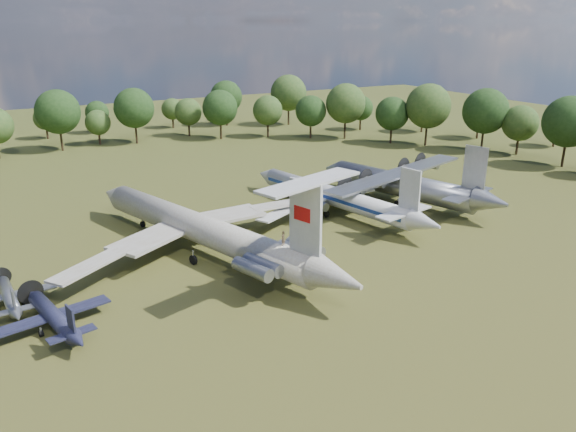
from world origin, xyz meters
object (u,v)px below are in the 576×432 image
il62_airliner (202,234)px  tu104_jet (334,200)px  an12_transport (401,188)px  person_on_il62 (283,238)px  small_prop_west (54,320)px  small_prop_northwest (9,299)px

il62_airliner → tu104_jet: size_ratio=1.28×
an12_transport → person_on_il62: person_on_il62 is taller
small_prop_west → person_on_il62: person_on_il62 is taller
il62_airliner → small_prop_west: (-19.15, -11.22, -1.45)m
an12_transport → tu104_jet: bearing=158.3°
an12_transport → small_prop_northwest: (-58.67, -8.82, -1.48)m
an12_transport → small_prop_west: an12_transport is taller
an12_transport → person_on_il62: 36.76m
il62_airliner → an12_transport: bearing=-10.3°
small_prop_west → small_prop_northwest: 7.94m
small_prop_west → person_on_il62: bearing=-18.5°
an12_transport → person_on_il62: (-31.62, -18.41, 3.53)m
an12_transport → small_prop_west: size_ratio=2.42×
an12_transport → small_prop_west: (-55.15, -15.93, -1.31)m
tu104_jet → small_prop_northwest: (-46.19, -9.81, -1.11)m
il62_airliner → small_prop_northwest: (-22.66, -4.10, -1.63)m
il62_airliner → tu104_jet: 24.22m
tu104_jet → small_prop_northwest: tu104_jet is taller
person_on_il62 → small_prop_west: bearing=-37.2°
small_prop_northwest → person_on_il62: size_ratio=7.80×
tu104_jet → an12_transport: bearing=-17.0°
an12_transport → small_prop_northwest: 59.35m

